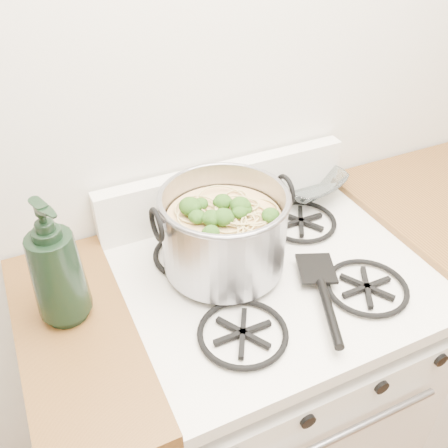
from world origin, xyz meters
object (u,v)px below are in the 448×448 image
gas_range (267,384)px  bottle (55,263)px  stock_pot (224,232)px  spatula (316,266)px  glass_bowl (302,187)px

gas_range → bottle: size_ratio=2.99×
gas_range → stock_pot: 0.60m
gas_range → spatula: size_ratio=2.98×
glass_bowl → bottle: bottle is taller
stock_pot → gas_range: bearing=-33.5°
spatula → glass_bowl: size_ratio=3.23×
gas_range → bottle: 0.82m
gas_range → spatula: 0.51m
spatula → bottle: bottle is taller
bottle → glass_bowl: bearing=-4.5°
stock_pot → bottle: bottle is taller
glass_bowl → bottle: 0.80m
gas_range → stock_pot: stock_pot is taller
spatula → gas_range: bearing=171.7°
glass_bowl → stock_pot: bearing=-150.6°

